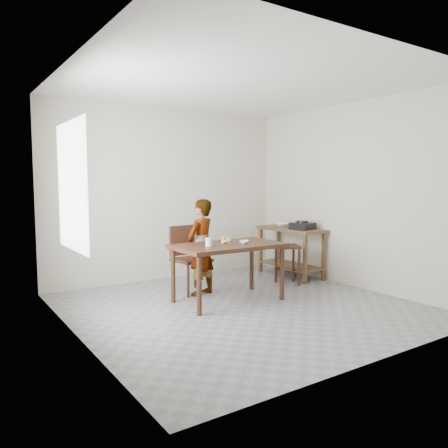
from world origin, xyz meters
TOP-DOWN VIEW (x-y plane):
  - floor at (0.00, 0.00)m, footprint 4.00×4.00m
  - ceiling at (0.00, 0.00)m, footprint 4.00×4.00m
  - wall_back at (0.00, 2.02)m, footprint 4.00×0.04m
  - wall_front at (0.00, -2.02)m, footprint 4.00×0.04m
  - wall_left at (-2.02, 0.00)m, footprint 0.04×4.00m
  - wall_right at (2.02, 0.00)m, footprint 0.04×4.00m
  - window_pane at (-1.97, 0.20)m, footprint 0.02×1.10m
  - dining_table at (0.00, 0.30)m, footprint 1.40×0.80m
  - prep_counter at (1.72, 1.00)m, footprint 0.50×1.20m
  - child at (-0.13, 0.78)m, footprint 0.57×0.49m
  - dining_chair at (-0.17, 0.97)m, footprint 0.49×0.49m
  - stool at (1.28, 0.59)m, footprint 0.45×0.45m
  - glass_tumbler at (-0.32, 0.25)m, footprint 0.11×0.11m
  - small_bowl at (0.20, 0.23)m, footprint 0.15×0.15m
  - banana at (0.02, 0.38)m, footprint 0.19×0.15m
  - serving_bowl at (1.71, 1.22)m, footprint 0.29×0.29m
  - gas_burner at (1.71, 0.73)m, footprint 0.37×0.37m

SIDE VIEW (x-z plane):
  - floor at x=0.00m, z-range -0.04..0.00m
  - stool at x=1.28m, z-range 0.00..0.60m
  - dining_table at x=0.00m, z-range 0.00..0.75m
  - prep_counter at x=1.72m, z-range 0.00..0.80m
  - dining_chair at x=-0.17m, z-range 0.00..0.93m
  - child at x=-0.13m, z-range 0.00..1.31m
  - small_bowl at x=0.20m, z-range 0.75..0.79m
  - banana at x=0.02m, z-range 0.75..0.81m
  - glass_tumbler at x=-0.32m, z-range 0.75..0.86m
  - serving_bowl at x=1.71m, z-range 0.80..0.86m
  - gas_burner at x=1.71m, z-range 0.80..0.91m
  - wall_back at x=0.00m, z-range 0.00..2.70m
  - wall_front at x=0.00m, z-range 0.00..2.70m
  - wall_left at x=-2.02m, z-range 0.00..2.70m
  - wall_right at x=2.02m, z-range 0.00..2.70m
  - window_pane at x=-1.97m, z-range 0.85..2.15m
  - ceiling at x=0.00m, z-range 2.70..2.74m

